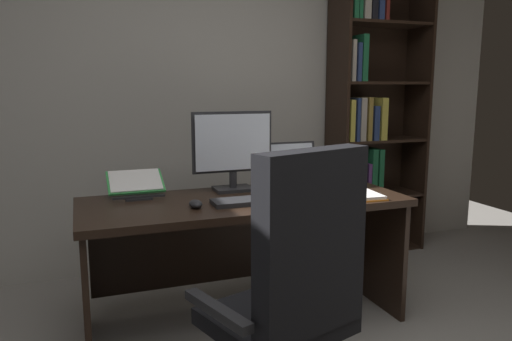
# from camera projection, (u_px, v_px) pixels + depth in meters

# --- Properties ---
(wall_back) EXTENTS (5.29, 0.12, 2.86)m
(wall_back) POSITION_uv_depth(u_px,v_px,m) (186.00, 71.00, 3.51)
(wall_back) COLOR #B2ADA3
(wall_back) RESTS_ON ground
(desk) EXTENTS (1.75, 0.69, 0.72)m
(desk) POSITION_uv_depth(u_px,v_px,m) (240.00, 229.00, 2.75)
(desk) COLOR black
(desk) RESTS_ON ground
(bookshelf) EXTENTS (0.76, 0.33, 2.25)m
(bookshelf) POSITION_uv_depth(u_px,v_px,m) (368.00, 119.00, 3.82)
(bookshelf) COLOR black
(bookshelf) RESTS_ON ground
(office_chair) EXTENTS (0.70, 0.62, 1.10)m
(office_chair) POSITION_uv_depth(u_px,v_px,m) (291.00, 309.00, 1.89)
(office_chair) COLOR #232326
(office_chair) RESTS_ON ground
(monitor) EXTENTS (0.48, 0.16, 0.46)m
(monitor) POSITION_uv_depth(u_px,v_px,m) (233.00, 151.00, 2.81)
(monitor) COLOR #232326
(monitor) RESTS_ON desk
(laptop) EXTENTS (0.34, 0.31, 0.25)m
(laptop) POSITION_uv_depth(u_px,v_px,m) (298.00, 177.00, 2.99)
(laptop) COLOR #232326
(laptop) RESTS_ON desk
(keyboard) EXTENTS (0.42, 0.15, 0.02)m
(keyboard) POSITION_uv_depth(u_px,v_px,m) (252.00, 201.00, 2.54)
(keyboard) COLOR #232326
(keyboard) RESTS_ON desk
(computer_mouse) EXTENTS (0.06, 0.10, 0.04)m
(computer_mouse) POSITION_uv_depth(u_px,v_px,m) (196.00, 204.00, 2.44)
(computer_mouse) COLOR #232326
(computer_mouse) RESTS_ON desk
(reading_stand_with_book) EXTENTS (0.31, 0.27, 0.13)m
(reading_stand_with_book) POSITION_uv_depth(u_px,v_px,m) (136.00, 184.00, 2.71)
(reading_stand_with_book) COLOR #232326
(reading_stand_with_book) RESTS_ON desk
(open_binder) EXTENTS (0.45, 0.32, 0.02)m
(open_binder) POSITION_uv_depth(u_px,v_px,m) (340.00, 195.00, 2.66)
(open_binder) COLOR orange
(open_binder) RESTS_ON desk
(notepad) EXTENTS (0.18, 0.23, 0.01)m
(notepad) POSITION_uv_depth(u_px,v_px,m) (289.00, 193.00, 2.77)
(notepad) COLOR white
(notepad) RESTS_ON desk
(pen) EXTENTS (0.14, 0.05, 0.01)m
(pen) POSITION_uv_depth(u_px,v_px,m) (292.00, 191.00, 2.77)
(pen) COLOR maroon
(pen) RESTS_ON notepad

